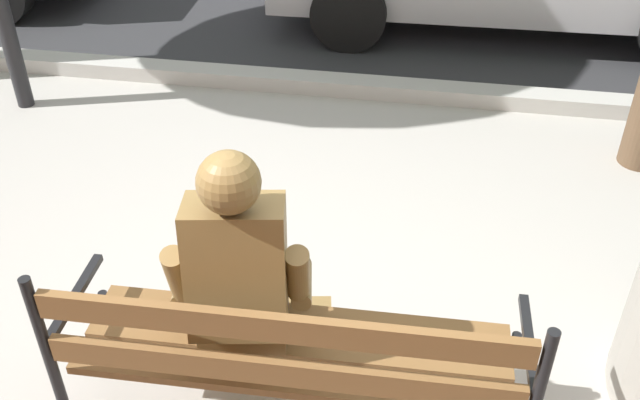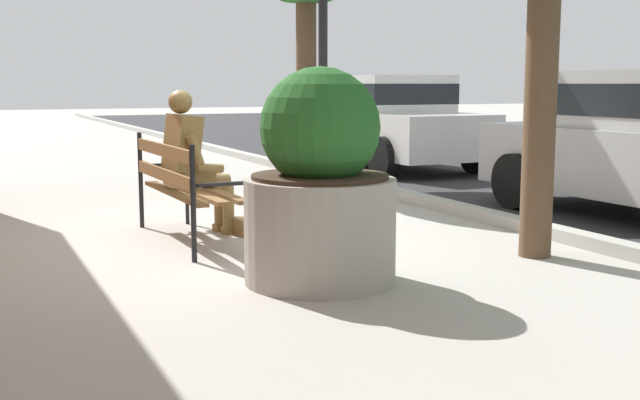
{
  "view_description": "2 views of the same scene",
  "coord_description": "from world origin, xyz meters",
  "px_view_note": "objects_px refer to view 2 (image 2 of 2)",
  "views": [
    {
      "loc": [
        0.46,
        -2.1,
        2.61
      ],
      "look_at": [
        0.04,
        0.44,
        0.75
      ],
      "focal_mm": 40.75,
      "sensor_mm": 36.0,
      "label": 1
    },
    {
      "loc": [
        7.12,
        -2.1,
        1.43
      ],
      "look_at": [
        1.93,
        0.25,
        0.6
      ],
      "focal_mm": 45.17,
      "sensor_mm": 36.0,
      "label": 2
    }
  ],
  "objects_px": {
    "park_bench": "(181,182)",
    "bronze_statue_seated": "(198,165)",
    "concrete_planter": "(320,188)",
    "parked_car_white": "(387,118)"
  },
  "relations": [
    {
      "from": "park_bench",
      "to": "concrete_planter",
      "type": "distance_m",
      "value": 1.97
    },
    {
      "from": "park_bench",
      "to": "concrete_planter",
      "type": "xyz_separation_m",
      "value": [
        1.89,
        0.52,
        0.14
      ]
    },
    {
      "from": "park_bench",
      "to": "bronze_statue_seated",
      "type": "relative_size",
      "value": 1.32
    },
    {
      "from": "concrete_planter",
      "to": "bronze_statue_seated",
      "type": "bearing_deg",
      "value": -171.76
    },
    {
      "from": "park_bench",
      "to": "bronze_statue_seated",
      "type": "xyz_separation_m",
      "value": [
        -0.21,
        0.21,
        0.12
      ]
    },
    {
      "from": "bronze_statue_seated",
      "to": "park_bench",
      "type": "bearing_deg",
      "value": -45.46
    },
    {
      "from": "concrete_planter",
      "to": "parked_car_white",
      "type": "distance_m",
      "value": 8.1
    },
    {
      "from": "bronze_statue_seated",
      "to": "parked_car_white",
      "type": "height_order",
      "value": "parked_car_white"
    },
    {
      "from": "park_bench",
      "to": "concrete_planter",
      "type": "height_order",
      "value": "concrete_planter"
    },
    {
      "from": "concrete_planter",
      "to": "parked_car_white",
      "type": "relative_size",
      "value": 0.37
    }
  ]
}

